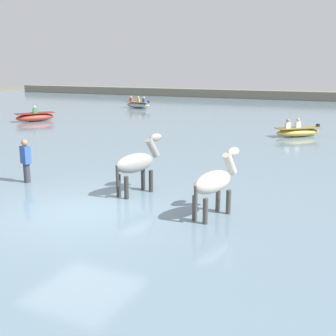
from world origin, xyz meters
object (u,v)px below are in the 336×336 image
horse_lead_pinto (214,183)px  person_onlooker_right (26,164)px  horse_trailing_grey (137,164)px  boat_distant_east (298,132)px  boat_mid_outer (138,105)px  boat_distant_west (35,117)px

horse_lead_pinto → person_onlooker_right: size_ratio=1.14×
horse_trailing_grey → person_onlooker_right: 3.70m
horse_lead_pinto → horse_trailing_grey: (-2.58, 0.84, 0.03)m
horse_trailing_grey → boat_distant_east: horse_trailing_grey is taller
horse_trailing_grey → boat_mid_outer: horse_trailing_grey is taller
boat_distant_east → person_onlooker_right: size_ratio=1.45×
boat_mid_outer → person_onlooker_right: bearing=-68.5°
horse_lead_pinto → person_onlooker_right: (-6.24, 0.39, -0.23)m
boat_distant_west → person_onlooker_right: 15.85m
boat_mid_outer → person_onlooker_right: size_ratio=1.56×
horse_trailing_grey → boat_distant_east: bearing=78.4°
horse_lead_pinto → person_onlooker_right: bearing=176.4°
boat_distant_east → boat_mid_outer: (-15.25, 10.19, 0.04)m
boat_distant_east → person_onlooker_right: bearing=-115.9°
person_onlooker_right → boat_distant_east: bearing=64.1°
horse_lead_pinto → person_onlooker_right: horse_lead_pinto is taller
horse_lead_pinto → boat_mid_outer: bearing=123.2°
boat_distant_west → boat_distant_east: size_ratio=1.15×
boat_distant_west → boat_distant_east: 16.81m
boat_mid_outer → person_onlooker_right: person_onlooker_right is taller
boat_distant_west → boat_mid_outer: size_ratio=1.07×
boat_mid_outer → person_onlooker_right: (9.05, -22.97, 0.29)m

